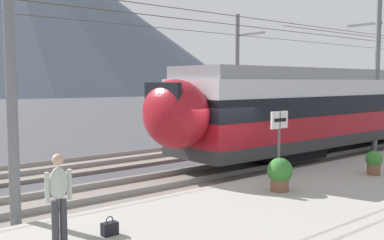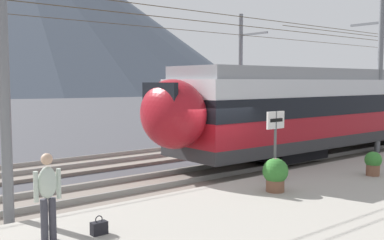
{
  "view_description": "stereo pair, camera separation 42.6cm",
  "coord_description": "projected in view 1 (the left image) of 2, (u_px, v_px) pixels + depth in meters",
  "views": [
    {
      "loc": [
        -9.68,
        -10.37,
        3.33
      ],
      "look_at": [
        1.72,
        3.23,
        1.79
      ],
      "focal_mm": 41.74,
      "sensor_mm": 36.0,
      "label": 1
    },
    {
      "loc": [
        -9.35,
        -10.64,
        3.33
      ],
      "look_at": [
        1.72,
        3.23,
        1.79
      ],
      "focal_mm": 41.74,
      "sensor_mm": 36.0,
      "label": 2
    }
  ],
  "objects": [
    {
      "name": "platform_sign",
      "position": [
        279.0,
        131.0,
        12.87
      ],
      "size": [
        0.7,
        0.08,
        2.18
      ],
      "color": "#59595B",
      "rests_on": "platform_slab"
    },
    {
      "name": "passenger_walking",
      "position": [
        59.0,
        193.0,
        8.4
      ],
      "size": [
        0.53,
        0.22,
        1.69
      ],
      "color": "#383842",
      "rests_on": "platform_slab"
    },
    {
      "name": "potted_plant_by_shelter",
      "position": [
        374.0,
        161.0,
        14.54
      ],
      "size": [
        0.54,
        0.54,
        0.78
      ],
      "color": "brown",
      "rests_on": "platform_slab"
    },
    {
      "name": "track_near",
      "position": [
        197.0,
        178.0,
        15.11
      ],
      "size": [
        120.0,
        3.0,
        0.28
      ],
      "color": "slate",
      "rests_on": "ground"
    },
    {
      "name": "mountain_central_peak",
      "position": [
        2.0,
        4.0,
        158.15
      ],
      "size": [
        169.22,
        169.22,
        61.57
      ],
      "primitive_type": "cone",
      "color": "#515B6B",
      "rests_on": "ground"
    },
    {
      "name": "catenary_mast_mid",
      "position": [
        375.0,
        59.0,
        19.81
      ],
      "size": [
        47.41,
        1.63,
        8.4
      ],
      "color": "slate",
      "rests_on": "ground"
    },
    {
      "name": "potted_plant_platform_edge",
      "position": [
        280.0,
        172.0,
        12.36
      ],
      "size": [
        0.71,
        0.71,
        0.93
      ],
      "color": "brown",
      "rests_on": "platform_slab"
    },
    {
      "name": "handbag_near_sign",
      "position": [
        280.0,
        175.0,
        13.78
      ],
      "size": [
        0.32,
        0.18,
        0.42
      ],
      "color": "maroon",
      "rests_on": "platform_slab"
    },
    {
      "name": "track_far",
      "position": [
        125.0,
        160.0,
        18.65
      ],
      "size": [
        120.0,
        3.0,
        0.28
      ],
      "color": "slate",
      "rests_on": "ground"
    },
    {
      "name": "catenary_mast_west",
      "position": [
        8.0,
        41.0,
        9.68
      ],
      "size": [
        47.41,
        1.63,
        8.19
      ],
      "color": "slate",
      "rests_on": "ground"
    },
    {
      "name": "train_far_track",
      "position": [
        375.0,
        97.0,
        31.7
      ],
      "size": [
        24.68,
        2.85,
        4.27
      ],
      "color": "#2D2D30",
      "rests_on": "track_far"
    },
    {
      "name": "ground_plane",
      "position": [
        215.0,
        185.0,
        14.4
      ],
      "size": [
        400.0,
        400.0,
        0.0
      ],
      "primitive_type": "plane",
      "color": "#424247"
    },
    {
      "name": "handbag_beside_passenger",
      "position": [
        110.0,
        229.0,
        8.83
      ],
      "size": [
        0.32,
        0.18,
        0.39
      ],
      "color": "black",
      "rests_on": "platform_slab"
    },
    {
      "name": "train_near_platform",
      "position": [
        376.0,
        103.0,
        22.56
      ],
      "size": [
        27.23,
        2.97,
        4.27
      ],
      "color": "#2D2D30",
      "rests_on": "track_near"
    },
    {
      "name": "catenary_mast_far_side",
      "position": [
        239.0,
        73.0,
        25.06
      ],
      "size": [
        47.41,
        2.12,
        7.07
      ],
      "color": "slate",
      "rests_on": "ground"
    },
    {
      "name": "platform_slab",
      "position": [
        351.0,
        214.0,
        10.74
      ],
      "size": [
        120.0,
        7.78,
        0.29
      ],
      "primitive_type": "cube",
      "color": "#A39E93",
      "rests_on": "ground"
    }
  ]
}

